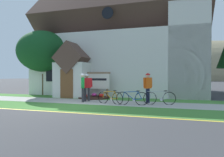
{
  "coord_description": "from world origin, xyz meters",
  "views": [
    {
      "loc": [
        5.33,
        -9.89,
        1.66
      ],
      "look_at": [
        1.34,
        3.05,
        1.44
      ],
      "focal_mm": 33.05,
      "sensor_mm": 36.0,
      "label": 1
    }
  ],
  "objects_px": {
    "bicycle_black": "(132,98)",
    "cyclist_in_red_jersey": "(87,85)",
    "cyclist_in_yellow_jersey": "(83,85)",
    "bicycle_silver": "(110,97)",
    "yard_deciduous_tree": "(43,52)",
    "bicycle_red": "(160,98)",
    "church_sign": "(95,81)",
    "cyclist_in_green_jersey": "(148,85)"
  },
  "relations": [
    {
      "from": "bicycle_red",
      "to": "bicycle_silver",
      "type": "bearing_deg",
      "value": -169.65
    },
    {
      "from": "cyclist_in_red_jersey",
      "to": "bicycle_silver",
      "type": "bearing_deg",
      "value": -20.63
    },
    {
      "from": "cyclist_in_yellow_jersey",
      "to": "cyclist_in_green_jersey",
      "type": "bearing_deg",
      "value": 10.81
    },
    {
      "from": "bicycle_silver",
      "to": "yard_deciduous_tree",
      "type": "xyz_separation_m",
      "value": [
        -7.04,
        3.53,
        3.28
      ]
    },
    {
      "from": "bicycle_silver",
      "to": "bicycle_black",
      "type": "relative_size",
      "value": 0.92
    },
    {
      "from": "church_sign",
      "to": "bicycle_silver",
      "type": "distance_m",
      "value": 3.53
    },
    {
      "from": "church_sign",
      "to": "cyclist_in_red_jersey",
      "type": "xyz_separation_m",
      "value": [
        0.26,
        -2.1,
        -0.21
      ]
    },
    {
      "from": "cyclist_in_red_jersey",
      "to": "church_sign",
      "type": "bearing_deg",
      "value": 97.04
    },
    {
      "from": "bicycle_red",
      "to": "cyclist_in_yellow_jersey",
      "type": "bearing_deg",
      "value": -176.43
    },
    {
      "from": "cyclist_in_green_jersey",
      "to": "cyclist_in_yellow_jersey",
      "type": "xyz_separation_m",
      "value": [
        -3.88,
        -0.74,
        -0.01
      ]
    },
    {
      "from": "cyclist_in_yellow_jersey",
      "to": "cyclist_in_red_jersey",
      "type": "distance_m",
      "value": 0.45
    },
    {
      "from": "bicycle_black",
      "to": "cyclist_in_green_jersey",
      "type": "height_order",
      "value": "cyclist_in_green_jersey"
    },
    {
      "from": "church_sign",
      "to": "cyclist_in_yellow_jersey",
      "type": "bearing_deg",
      "value": -86.07
    },
    {
      "from": "cyclist_in_yellow_jersey",
      "to": "bicycle_silver",
      "type": "bearing_deg",
      "value": -6.73
    },
    {
      "from": "cyclist_in_red_jersey",
      "to": "yard_deciduous_tree",
      "type": "relative_size",
      "value": 0.32
    },
    {
      "from": "bicycle_black",
      "to": "cyclist_in_green_jersey",
      "type": "xyz_separation_m",
      "value": [
        0.73,
        1.02,
        0.67
      ]
    },
    {
      "from": "church_sign",
      "to": "bicycle_silver",
      "type": "height_order",
      "value": "church_sign"
    },
    {
      "from": "bicycle_silver",
      "to": "bicycle_red",
      "type": "xyz_separation_m",
      "value": [
        2.76,
        0.5,
        0.01
      ]
    },
    {
      "from": "cyclist_in_red_jersey",
      "to": "bicycle_red",
      "type": "bearing_deg",
      "value": -1.99
    },
    {
      "from": "church_sign",
      "to": "bicycle_black",
      "type": "bearing_deg",
      "value": -40.38
    },
    {
      "from": "church_sign",
      "to": "cyclist_in_yellow_jersey",
      "type": "xyz_separation_m",
      "value": [
        0.18,
        -2.55,
        -0.18
      ]
    },
    {
      "from": "bicycle_silver",
      "to": "cyclist_in_green_jersey",
      "type": "height_order",
      "value": "cyclist_in_green_jersey"
    },
    {
      "from": "bicycle_silver",
      "to": "yard_deciduous_tree",
      "type": "height_order",
      "value": "yard_deciduous_tree"
    },
    {
      "from": "cyclist_in_green_jersey",
      "to": "cyclist_in_red_jersey",
      "type": "distance_m",
      "value": 3.81
    },
    {
      "from": "cyclist_in_green_jersey",
      "to": "bicycle_black",
      "type": "bearing_deg",
      "value": -125.63
    },
    {
      "from": "bicycle_red",
      "to": "cyclist_in_red_jersey",
      "type": "bearing_deg",
      "value": 178.01
    },
    {
      "from": "church_sign",
      "to": "bicycle_red",
      "type": "bearing_deg",
      "value": -25.3
    },
    {
      "from": "church_sign",
      "to": "bicycle_black",
      "type": "distance_m",
      "value": 4.45
    },
    {
      "from": "bicycle_black",
      "to": "cyclist_in_red_jersey",
      "type": "bearing_deg",
      "value": 166.71
    },
    {
      "from": "yard_deciduous_tree",
      "to": "cyclist_in_yellow_jersey",
      "type": "bearing_deg",
      "value": -32.5
    },
    {
      "from": "church_sign",
      "to": "cyclist_in_red_jersey",
      "type": "bearing_deg",
      "value": -82.96
    },
    {
      "from": "bicycle_silver",
      "to": "yard_deciduous_tree",
      "type": "distance_m",
      "value": 8.53
    },
    {
      "from": "bicycle_silver",
      "to": "cyclist_in_red_jersey",
      "type": "distance_m",
      "value": 1.99
    },
    {
      "from": "bicycle_red",
      "to": "cyclist_in_green_jersey",
      "type": "distance_m",
      "value": 1.09
    },
    {
      "from": "cyclist_in_red_jersey",
      "to": "yard_deciduous_tree",
      "type": "xyz_separation_m",
      "value": [
        -5.28,
        2.86,
        2.63
      ]
    },
    {
      "from": "cyclist_in_green_jersey",
      "to": "cyclist_in_yellow_jersey",
      "type": "bearing_deg",
      "value": -169.19
    },
    {
      "from": "cyclist_in_yellow_jersey",
      "to": "yard_deciduous_tree",
      "type": "bearing_deg",
      "value": 147.5
    },
    {
      "from": "bicycle_silver",
      "to": "bicycle_red",
      "type": "height_order",
      "value": "bicycle_red"
    },
    {
      "from": "bicycle_black",
      "to": "cyclist_in_yellow_jersey",
      "type": "bearing_deg",
      "value": 174.93
    },
    {
      "from": "cyclist_in_green_jersey",
      "to": "cyclist_in_yellow_jersey",
      "type": "height_order",
      "value": "cyclist_in_green_jersey"
    },
    {
      "from": "cyclist_in_yellow_jersey",
      "to": "yard_deciduous_tree",
      "type": "xyz_separation_m",
      "value": [
        -5.19,
        3.31,
        2.6
      ]
    },
    {
      "from": "bicycle_black",
      "to": "cyclist_in_yellow_jersey",
      "type": "height_order",
      "value": "cyclist_in_yellow_jersey"
    }
  ]
}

